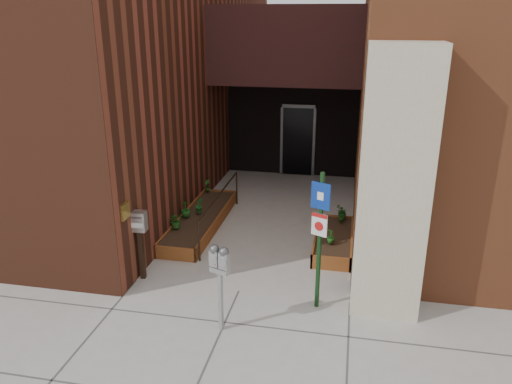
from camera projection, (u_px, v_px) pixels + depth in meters
The scene contains 15 objects.
ground at pixel (239, 291), 9.10m from camera, with size 80.00×80.00×0.00m, color #9E9991.
architecture at pixel (287, 6), 13.82m from camera, with size 20.00×14.60×10.00m.
planter_left at pixel (201, 221), 11.83m from camera, with size 0.90×3.60×0.30m.
planter_right at pixel (334, 241), 10.79m from camera, with size 0.80×2.20×0.30m.
handrail at pixel (220, 199), 11.49m from camera, with size 0.04×3.34×0.90m.
parking_meter at pixel (220, 266), 7.63m from camera, with size 0.34×0.22×1.47m.
sign_post at pixel (320, 227), 8.11m from camera, with size 0.31×0.15×2.43m.
payment_dropbox at pixel (140, 231), 9.23m from camera, with size 0.28×0.22×1.37m.
shrub_left_a at pixel (176, 220), 11.01m from camera, with size 0.32×0.32×0.35m, color #23601B.
shrub_left_b at pixel (199, 205), 11.85m from camera, with size 0.20×0.20×0.36m, color #1C621E.
shrub_left_c at pixel (186, 209), 11.60m from camera, with size 0.22×0.22×0.39m, color #1B5819.
shrub_left_d at pixel (207, 186), 13.22m from camera, with size 0.18×0.18×0.34m, color #1B5A19.
shrub_right_a at pixel (331, 236), 10.27m from camera, with size 0.16×0.16×0.29m, color #1D5718.
shrub_right_b at pixel (342, 216), 11.30m from camera, with size 0.17×0.17×0.32m, color #225518.
shrub_right_c at pixel (342, 212), 11.49m from camera, with size 0.28×0.28×0.31m, color #1C621F.
Camera 1 is at (1.87, -7.74, 4.77)m, focal length 35.00 mm.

